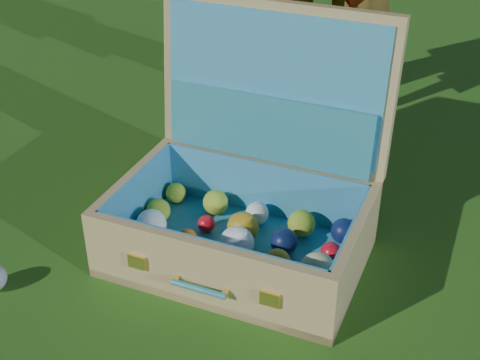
% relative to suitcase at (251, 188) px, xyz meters
% --- Properties ---
extents(ground, '(60.00, 60.00, 0.00)m').
position_rel_suitcase_xyz_m(ground, '(-0.16, -0.10, -0.18)').
color(ground, '#215114').
rests_on(ground, ground).
extents(suitcase, '(0.78, 0.70, 0.63)m').
position_rel_suitcase_xyz_m(suitcase, '(0.00, 0.00, 0.00)').
color(suitcase, tan).
rests_on(suitcase, ground).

